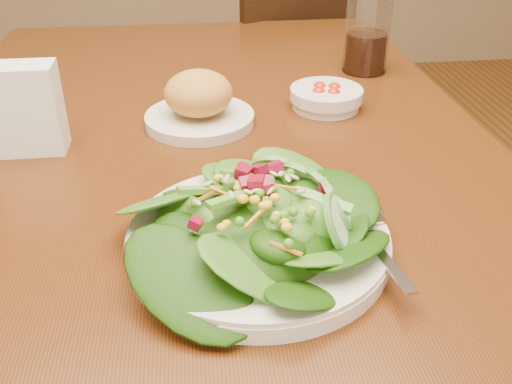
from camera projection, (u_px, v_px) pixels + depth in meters
dining_table at (207, 199)px, 0.92m from camera, size 0.90×1.40×0.75m
chair_far at (276, 108)px, 1.79m from camera, size 0.50×0.50×0.82m
salad_plate at (267, 225)px, 0.63m from camera, size 0.30×0.29×0.08m
bread_plate at (199, 103)px, 0.91m from camera, size 0.18×0.18×0.09m
tomato_bowl at (326, 97)px, 0.98m from camera, size 0.12×0.12×0.04m
drinking_glass at (367, 39)px, 1.12m from camera, size 0.09×0.09×0.15m
napkin_holder at (24, 107)px, 0.82m from camera, size 0.10×0.06×0.13m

